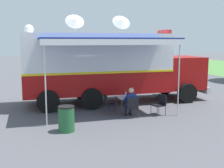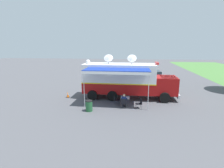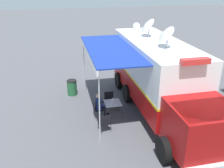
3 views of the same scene
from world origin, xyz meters
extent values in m
plane|color=#515156|center=(0.00, 0.00, 0.00)|extent=(100.00, 100.00, 0.00)
cube|color=silver|center=(-3.14, 0.71, 0.00)|extent=(0.24, 4.80, 0.01)
cube|color=#9E0F0F|center=(0.00, 0.00, 1.15)|extent=(2.68, 7.26, 1.10)
cube|color=white|center=(0.00, 0.00, 2.55)|extent=(2.68, 7.26, 1.70)
cube|color=yellow|center=(0.00, 0.00, 1.70)|extent=(2.70, 7.28, 0.10)
cube|color=#9E0F0F|center=(0.12, 4.65, 1.45)|extent=(2.35, 2.16, 1.70)
cube|color=#28333D|center=(0.12, 4.85, 1.95)|extent=(2.19, 1.52, 0.70)
cube|color=silver|center=(0.15, 5.78, 0.55)|extent=(2.38, 0.26, 0.36)
cylinder|color=black|center=(-1.14, 4.48, 0.50)|extent=(0.33, 1.01, 1.00)
cylinder|color=black|center=(1.36, 4.42, 0.50)|extent=(0.33, 1.01, 1.00)
cylinder|color=black|center=(-1.26, -0.51, 0.50)|extent=(0.33, 1.01, 1.00)
cylinder|color=black|center=(1.24, -0.57, 0.50)|extent=(0.33, 1.01, 1.00)
cylinder|color=black|center=(-1.31, -2.49, 0.50)|extent=(0.33, 1.01, 1.00)
cylinder|color=black|center=(1.18, -2.55, 0.50)|extent=(0.33, 1.01, 1.00)
cube|color=white|center=(0.00, 0.00, 3.45)|extent=(2.68, 7.26, 0.10)
cube|color=red|center=(0.10, 3.70, 3.62)|extent=(1.11, 0.31, 0.20)
cylinder|color=silver|center=(-0.03, -1.08, 3.73)|extent=(0.10, 0.10, 0.45)
cone|color=silver|center=(0.12, -1.08, 4.13)|extent=(0.74, 0.92, 0.81)
cylinder|color=silver|center=(0.03, 1.26, 3.73)|extent=(0.10, 0.10, 0.45)
cone|color=silver|center=(0.18, 1.26, 4.13)|extent=(0.74, 0.92, 0.81)
sphere|color=white|center=(-0.08, -3.20, 3.68)|extent=(0.44, 0.44, 0.44)
cube|color=#193399|center=(2.35, -0.06, 3.25)|extent=(2.35, 5.81, 0.06)
cube|color=white|center=(3.41, -0.09, 3.11)|extent=(0.23, 5.76, 0.24)
cylinder|color=silver|center=(3.42, 2.64, 1.63)|extent=(0.05, 0.05, 3.25)
cylinder|color=silver|center=(3.28, -2.82, 1.63)|extent=(0.05, 0.05, 3.25)
cube|color=silver|center=(2.40, 0.72, 0.71)|extent=(0.82, 0.82, 0.03)
cylinder|color=#333338|center=(2.04, 1.09, 0.35)|extent=(0.03, 0.03, 0.70)
cylinder|color=#333338|center=(2.78, 1.08, 0.35)|extent=(0.03, 0.03, 0.70)
cylinder|color=#333338|center=(2.02, 0.35, 0.35)|extent=(0.03, 0.03, 0.70)
cylinder|color=#333338|center=(2.76, 0.34, 0.35)|extent=(0.03, 0.03, 0.70)
cylinder|color=silver|center=(2.37, 0.68, 0.83)|extent=(0.07, 0.07, 0.20)
cylinder|color=white|center=(2.37, 0.68, 0.94)|extent=(0.04, 0.04, 0.02)
cube|color=black|center=(3.10, 0.64, 0.42)|extent=(0.49, 0.49, 0.04)
cube|color=black|center=(3.32, 0.63, 0.65)|extent=(0.05, 0.48, 0.44)
cylinder|color=#333338|center=(2.87, 0.42, 0.21)|extent=(0.02, 0.02, 0.42)
cylinder|color=#333338|center=(2.88, 0.86, 0.21)|extent=(0.02, 0.02, 0.42)
cylinder|color=#333338|center=(3.31, 0.41, 0.21)|extent=(0.02, 0.02, 0.42)
cylinder|color=#333338|center=(3.32, 0.85, 0.21)|extent=(0.02, 0.02, 0.42)
cube|color=black|center=(2.37, -0.03, 0.42)|extent=(0.49, 0.49, 0.04)
cube|color=black|center=(2.36, -0.25, 0.65)|extent=(0.48, 0.05, 0.44)
cylinder|color=#333338|center=(2.15, 0.19, 0.21)|extent=(0.02, 0.02, 0.42)
cylinder|color=#333338|center=(2.59, 0.18, 0.21)|extent=(0.02, 0.02, 0.42)
cylinder|color=#333338|center=(2.14, -0.25, 0.21)|extent=(0.02, 0.02, 0.42)
cylinder|color=#333338|center=(2.58, -0.26, 0.21)|extent=(0.02, 0.02, 0.42)
cube|color=black|center=(3.07, 1.90, 0.42)|extent=(0.56, 0.56, 0.04)
cube|color=black|center=(3.03, 2.11, 0.65)|extent=(0.48, 0.13, 0.44)
cylinder|color=#333338|center=(3.33, 1.73, 0.21)|extent=(0.02, 0.02, 0.42)
cylinder|color=#333338|center=(2.90, 1.64, 0.21)|extent=(0.02, 0.02, 0.42)
cylinder|color=#333338|center=(3.25, 2.16, 0.21)|extent=(0.02, 0.02, 0.42)
cylinder|color=#333338|center=(2.82, 2.07, 0.21)|extent=(0.02, 0.02, 0.42)
cube|color=navy|center=(3.10, 0.64, 0.72)|extent=(0.25, 0.37, 0.56)
sphere|color=tan|center=(3.10, 0.64, 1.14)|extent=(0.22, 0.22, 0.22)
cylinder|color=navy|center=(2.97, 0.41, 0.76)|extent=(0.43, 0.10, 0.34)
cylinder|color=navy|center=(2.98, 0.87, 0.76)|extent=(0.43, 0.10, 0.34)
cylinder|color=black|center=(2.92, 0.54, 0.44)|extent=(0.38, 0.14, 0.13)
cylinder|color=black|center=(2.74, 0.55, 0.21)|extent=(0.11, 0.11, 0.42)
cube|color=black|center=(2.68, 0.55, 0.04)|extent=(0.24, 0.11, 0.07)
cylinder|color=black|center=(2.92, 0.74, 0.44)|extent=(0.38, 0.14, 0.13)
cylinder|color=black|center=(2.74, 0.75, 0.21)|extent=(0.11, 0.11, 0.42)
cube|color=black|center=(2.68, 0.75, 0.04)|extent=(0.24, 0.11, 0.07)
cylinder|color=#235B33|center=(4.13, -2.21, 0.42)|extent=(0.56, 0.56, 0.85)
cylinder|color=black|center=(4.13, -2.21, 0.88)|extent=(0.57, 0.57, 0.06)
cube|color=silver|center=(-6.93, 0.43, 0.70)|extent=(4.32, 2.11, 0.76)
cube|color=#28333D|center=(-7.08, 0.42, 1.42)|extent=(2.21, 1.75, 0.68)
cylinder|color=black|center=(-5.70, 1.42, 0.32)|extent=(0.65, 0.27, 0.64)
cylinder|color=black|center=(-5.57, -0.38, 0.32)|extent=(0.65, 0.27, 0.64)
cylinder|color=black|center=(-8.30, 1.23, 0.32)|extent=(0.65, 0.27, 0.64)
cylinder|color=black|center=(-8.16, -0.57, 0.32)|extent=(0.65, 0.27, 0.64)
cube|color=#2D2D33|center=(-7.71, 4.58, 0.70)|extent=(4.31, 2.08, 0.76)
cube|color=#28333D|center=(-7.56, 4.59, 1.42)|extent=(2.20, 1.74, 0.68)
cylinder|color=black|center=(-8.94, 3.59, 0.32)|extent=(0.65, 0.26, 0.64)
cylinder|color=black|center=(-9.06, 5.39, 0.32)|extent=(0.65, 0.26, 0.64)
cylinder|color=black|center=(-6.35, 3.76, 0.32)|extent=(0.65, 0.26, 0.64)
cylinder|color=black|center=(-6.47, 5.56, 0.32)|extent=(0.65, 0.26, 0.64)
camera|label=1|loc=(13.81, -3.69, 3.14)|focal=45.74mm
camera|label=2|loc=(17.57, 1.06, 5.39)|focal=28.09mm
camera|label=3|loc=(4.98, 11.04, 6.30)|focal=39.04mm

